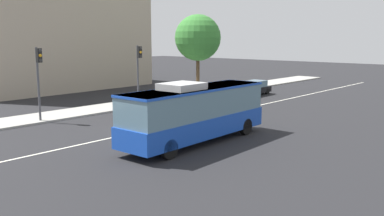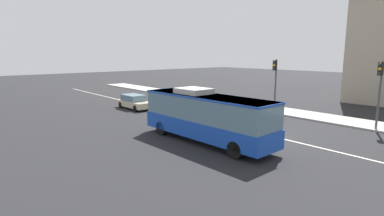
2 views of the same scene
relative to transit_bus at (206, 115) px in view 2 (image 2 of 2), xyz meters
name	(u,v)px [view 2 (image 2 of 2)]	position (x,y,z in m)	size (l,w,h in m)	color
ground_plane	(261,134)	(1.11, 4.44, -1.81)	(160.00, 160.00, 0.00)	black
sidewalk_kerb	(319,117)	(1.11, 13.08, -1.74)	(80.00, 3.55, 0.14)	#9E9B93
lane_centre_line	(261,134)	(1.11, 4.44, -1.80)	(76.00, 0.16, 0.01)	silver
transit_bus	(206,115)	(0.00, 0.00, 0.00)	(10.06, 2.74, 3.46)	#1947B7
sedan_beige	(134,102)	(-13.98, 2.74, -1.09)	(4.54, 1.90, 1.46)	#C6B793
traffic_light_near_corner	(380,84)	(6.20, 11.73, 1.75)	(0.33, 0.62, 5.20)	#47474C
traffic_light_mid_block	(275,77)	(-2.83, 11.75, 1.75)	(0.34, 0.62, 5.20)	#47474C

